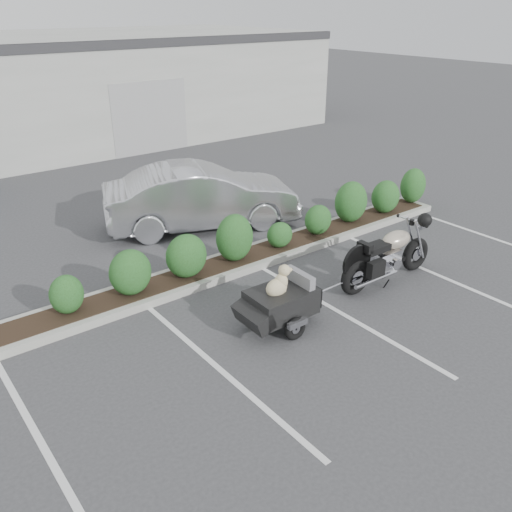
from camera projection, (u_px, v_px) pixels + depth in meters
ground at (270, 321)px, 9.65m from camera, size 90.00×90.00×0.00m
planter_kerb at (242, 260)px, 11.75m from camera, size 12.00×1.00×0.15m
motorcycle at (388, 256)px, 10.79m from camera, size 2.50×0.84×1.44m
pet_trailer at (280, 301)px, 9.30m from camera, size 1.99×1.11×1.19m
sedan at (202, 197)px, 13.42m from camera, size 5.03×3.20×1.57m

